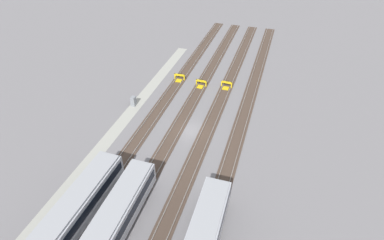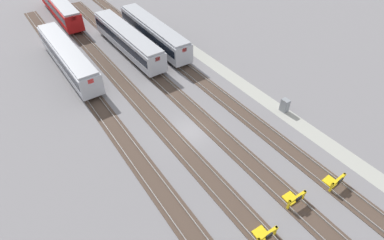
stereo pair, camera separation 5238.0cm
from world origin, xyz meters
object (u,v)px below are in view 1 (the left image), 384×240
(subway_car_front_row_right_inner, at_px, (65,224))
(bumper_stop_middle_track, at_px, (226,85))
(bumper_stop_nearest_track, at_px, (179,78))
(electrical_cabinet, at_px, (133,101))
(bumper_stop_near_inner_track, at_px, (201,84))
(subway_car_front_row_centre, at_px, (105,237))

(subway_car_front_row_right_inner, height_order, bumper_stop_middle_track, subway_car_front_row_right_inner)
(bumper_stop_nearest_track, xyz_separation_m, electrical_cabinet, (9.97, -4.37, 0.29))
(bumper_stop_near_inner_track, bearing_deg, bumper_stop_middle_track, 101.54)
(subway_car_front_row_centre, distance_m, subway_car_front_row_right_inner, 4.45)
(subway_car_front_row_centre, relative_size, electrical_cabinet, 11.27)
(subway_car_front_row_centre, height_order, bumper_stop_middle_track, subway_car_front_row_centre)
(subway_car_front_row_centre, xyz_separation_m, subway_car_front_row_right_inner, (-0.00, -4.45, 0.00))
(subway_car_front_row_centre, relative_size, bumper_stop_near_inner_track, 8.98)
(bumper_stop_nearest_track, bearing_deg, electrical_cabinet, -23.68)
(subway_car_front_row_right_inner, height_order, bumper_stop_nearest_track, subway_car_front_row_right_inner)
(subway_car_front_row_centre, bearing_deg, bumper_stop_nearest_track, -172.35)
(subway_car_front_row_right_inner, distance_m, bumper_stop_middle_track, 34.45)
(subway_car_front_row_centre, height_order, electrical_cabinet, subway_car_front_row_centre)
(subway_car_front_row_right_inner, height_order, electrical_cabinet, subway_car_front_row_right_inner)
(bumper_stop_near_inner_track, xyz_separation_m, bumper_stop_middle_track, (-0.91, 4.46, 0.00))
(subway_car_front_row_right_inner, distance_m, bumper_stop_near_inner_track, 32.67)
(subway_car_front_row_centre, xyz_separation_m, bumper_stop_middle_track, (-33.24, 4.44, -1.53))
(bumper_stop_middle_track, height_order, electrical_cabinet, electrical_cabinet)
(subway_car_front_row_right_inner, relative_size, bumper_stop_middle_track, 8.99)
(bumper_stop_nearest_track, relative_size, bumper_stop_near_inner_track, 1.00)
(bumper_stop_nearest_track, bearing_deg, subway_car_front_row_right_inner, 0.02)
(bumper_stop_nearest_track, distance_m, electrical_cabinet, 10.89)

